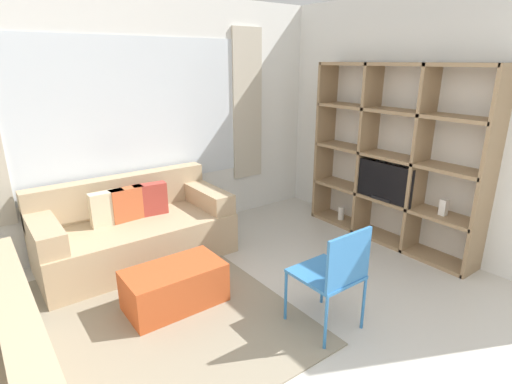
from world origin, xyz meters
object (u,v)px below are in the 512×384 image
object	(u,v)px
couch_main	(134,231)
ottoman	(175,287)
shelving_unit	(394,158)
folding_chair	(335,271)

from	to	relation	value
couch_main	ottoman	xyz separation A→B (m)	(-0.05, -1.05, -0.13)
couch_main	shelving_unit	bearing A→B (deg)	-26.58
couch_main	folding_chair	distance (m)	2.22
ottoman	couch_main	bearing A→B (deg)	87.03
couch_main	folding_chair	xyz separation A→B (m)	(0.77, -2.07, 0.20)
couch_main	ottoman	bearing A→B (deg)	-92.97
couch_main	folding_chair	bearing A→B (deg)	-69.52
folding_chair	couch_main	bearing A→B (deg)	-69.52
shelving_unit	folding_chair	xyz separation A→B (m)	(-1.78, -0.79, -0.46)
ottoman	folding_chair	distance (m)	1.36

